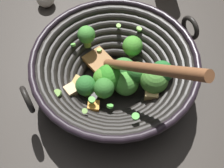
# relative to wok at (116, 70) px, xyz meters

# --- Properties ---
(ground_plane) EXTENTS (4.00, 4.00, 0.00)m
(ground_plane) POSITION_rel_wok_xyz_m (0.00, 0.00, -0.07)
(ground_plane) COLOR #332D28
(wok) EXTENTS (0.34, 0.34, 0.27)m
(wok) POSITION_rel_wok_xyz_m (0.00, 0.00, 0.00)
(wok) COLOR black
(wok) RESTS_ON ground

